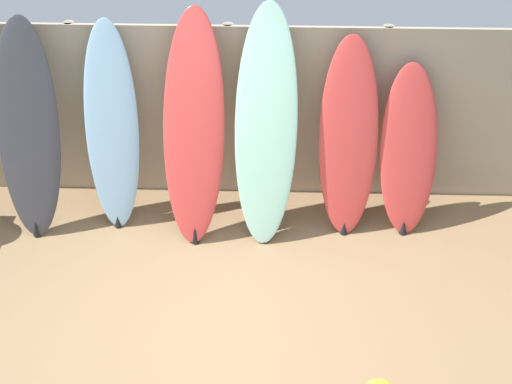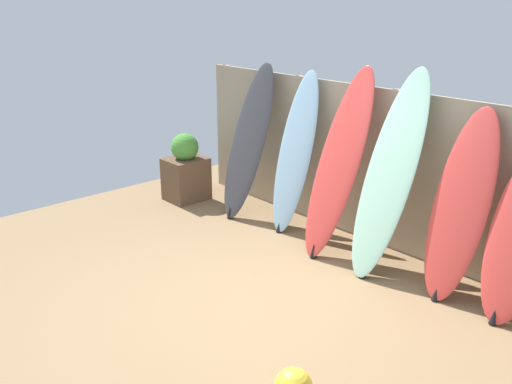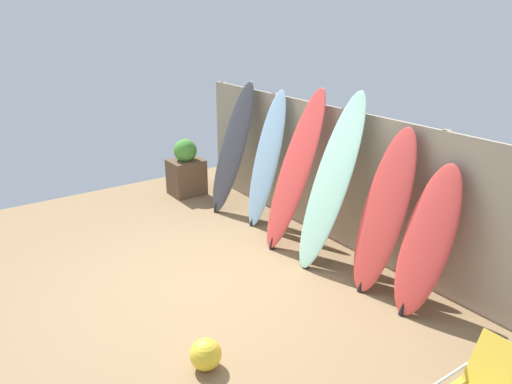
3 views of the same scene
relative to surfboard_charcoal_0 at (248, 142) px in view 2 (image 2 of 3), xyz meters
name	(u,v)px [view 2 (image 2 of 3)]	position (x,y,z in m)	size (l,w,h in m)	color
ground	(255,303)	(1.81, -1.51, -0.97)	(7.68, 7.68, 0.00)	#8E704C
fence_back	(389,170)	(1.81, 0.50, -0.07)	(6.08, 0.11, 1.80)	tan
surfboard_charcoal_0	(248,142)	(0.00, 0.00, 0.00)	(0.60, 0.78, 1.96)	#38383D
surfboard_skyblue_1	(295,153)	(0.75, 0.09, -0.02)	(0.52, 0.62, 1.93)	#8CB7D6
surfboard_red_2	(339,164)	(1.52, -0.02, 0.05)	(0.60, 0.88, 2.05)	#D13D38
surfboard_seafoam_3	(390,175)	(2.17, -0.01, 0.07)	(0.60, 0.84, 2.09)	#9ED6BC
surfboard_red_4	(461,206)	(2.92, 0.07, -0.08)	(0.56, 0.65, 1.81)	#D13D38
planter_box	(186,171)	(-0.99, -0.30, -0.55)	(0.47, 0.55, 0.95)	brown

